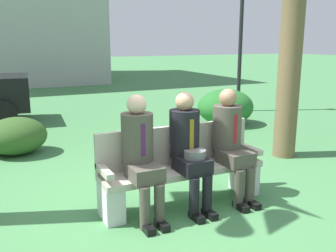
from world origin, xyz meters
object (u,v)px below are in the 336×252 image
object	(u,v)px
shrub_far_lawn	(16,136)
street_lamp	(241,20)
shrub_mid_lawn	(225,107)
seated_man_right	(231,139)
seated_man_middle	(188,145)
seated_man_left	(141,151)
park_bench	(181,168)

from	to	relation	value
shrub_far_lawn	street_lamp	size ratio (longest dim) A/B	0.25
shrub_mid_lawn	shrub_far_lawn	distance (m)	4.45
seated_man_right	shrub_mid_lawn	size ratio (longest dim) A/B	1.03
seated_man_right	shrub_far_lawn	world-z (taller)	seated_man_right
shrub_mid_lawn	street_lamp	size ratio (longest dim) A/B	0.32
shrub_mid_lawn	seated_man_middle	bearing A→B (deg)	-129.93
seated_man_left	street_lamp	xyz separation A→B (m)	(4.68, 4.64, 1.65)
park_bench	shrub_far_lawn	size ratio (longest dim) A/B	1.94
park_bench	seated_man_right	distance (m)	0.68
seated_man_middle	shrub_mid_lawn	xyz separation A→B (m)	(2.86, 3.41, -0.33)
shrub_far_lawn	seated_man_middle	bearing A→B (deg)	-62.53
seated_man_right	shrub_far_lawn	size ratio (longest dim) A/B	1.32
seated_man_middle	seated_man_left	bearing A→B (deg)	179.33
seated_man_right	shrub_far_lawn	bearing A→B (deg)	125.39
park_bench	shrub_far_lawn	distance (m)	3.30
park_bench	seated_man_right	world-z (taller)	seated_man_right
park_bench	seated_man_left	xyz separation A→B (m)	(-0.55, -0.12, 0.31)
seated_man_left	street_lamp	size ratio (longest dim) A/B	0.33
seated_man_middle	seated_man_right	xyz separation A→B (m)	(0.58, 0.01, 0.01)
shrub_mid_lawn	park_bench	bearing A→B (deg)	-131.23
park_bench	seated_man_right	bearing A→B (deg)	-11.82
park_bench	shrub_mid_lawn	bearing A→B (deg)	48.77
seated_man_middle	shrub_mid_lawn	world-z (taller)	seated_man_middle
seated_man_middle	shrub_far_lawn	size ratio (longest dim) A/B	1.31
street_lamp	shrub_mid_lawn	bearing A→B (deg)	-135.62
seated_man_left	shrub_far_lawn	world-z (taller)	seated_man_left
park_bench	street_lamp	bearing A→B (deg)	47.51
seated_man_left	street_lamp	distance (m)	6.79
park_bench	street_lamp	world-z (taller)	street_lamp
shrub_mid_lawn	shrub_far_lawn	world-z (taller)	shrub_mid_lawn
seated_man_left	shrub_far_lawn	size ratio (longest dim) A/B	1.32
seated_man_left	shrub_far_lawn	distance (m)	3.23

